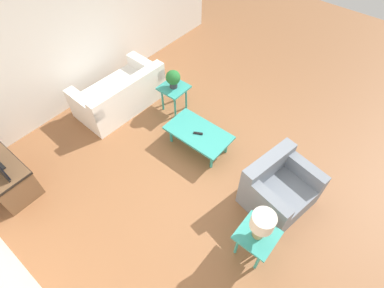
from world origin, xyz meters
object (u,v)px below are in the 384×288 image
(table_lamp, at_px, (262,224))
(potted_plant, at_px, (173,78))
(armchair, at_px, (278,188))
(tv_stand_chest, at_px, (5,176))
(sofa, at_px, (121,95))
(side_table_plant, at_px, (174,91))
(side_table_lamp, at_px, (256,237))
(coffee_table, at_px, (198,134))

(table_lamp, bearing_deg, potted_plant, -28.21)
(armchair, relative_size, tv_stand_chest, 1.11)
(tv_stand_chest, xyz_separation_m, table_lamp, (-3.55, -1.58, 0.57))
(sofa, bearing_deg, side_table_plant, 127.35)
(armchair, height_order, tv_stand_chest, armchair)
(side_table_lamp, relative_size, potted_plant, 1.54)
(side_table_lamp, relative_size, table_lamp, 1.13)
(side_table_lamp, height_order, table_lamp, table_lamp)
(armchair, bearing_deg, sofa, 101.93)
(table_lamp, bearing_deg, sofa, -13.36)
(armchair, xyz_separation_m, potted_plant, (2.59, -0.56, 0.43))
(armchair, distance_m, tv_stand_chest, 4.21)
(side_table_plant, relative_size, table_lamp, 1.13)
(armchair, bearing_deg, coffee_table, 97.94)
(side_table_plant, distance_m, potted_plant, 0.30)
(armchair, relative_size, side_table_lamp, 2.00)
(potted_plant, distance_m, table_lamp, 3.13)
(side_table_plant, xyz_separation_m, table_lamp, (-2.75, 1.48, 0.42))
(sofa, height_order, table_lamp, table_lamp)
(side_table_lamp, bearing_deg, table_lamp, 90.00)
(coffee_table, relative_size, side_table_plant, 2.03)
(potted_plant, height_order, table_lamp, table_lamp)
(coffee_table, distance_m, table_lamp, 2.10)
(armchair, height_order, potted_plant, potted_plant)
(potted_plant, relative_size, table_lamp, 0.73)
(sofa, xyz_separation_m, coffee_table, (-1.85, -0.14, 0.05))
(side_table_lamp, bearing_deg, side_table_plant, -28.21)
(coffee_table, bearing_deg, sofa, 4.41)
(sofa, relative_size, side_table_plant, 3.13)
(coffee_table, xyz_separation_m, potted_plant, (0.98, -0.47, 0.41))
(sofa, distance_m, armchair, 3.45)
(potted_plant, bearing_deg, side_table_plant, 153.43)
(armchair, relative_size, table_lamp, 2.26)
(sofa, height_order, side_table_lamp, sofa)
(sofa, xyz_separation_m, side_table_lamp, (-3.62, 0.86, 0.16))
(armchair, height_order, side_table_plant, armchair)
(coffee_table, bearing_deg, side_table_lamp, 150.43)
(side_table_lamp, bearing_deg, sofa, -13.36)
(coffee_table, bearing_deg, armchair, 176.98)
(potted_plant, bearing_deg, sofa, 35.39)
(armchair, relative_size, potted_plant, 3.09)
(armchair, relative_size, coffee_table, 0.99)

